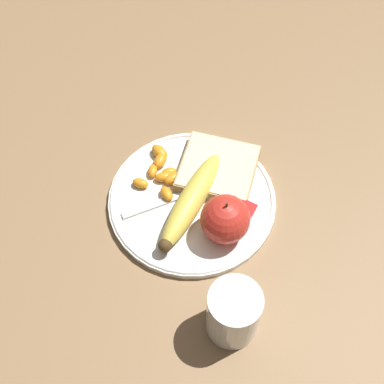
{
  "coord_description": "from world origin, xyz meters",
  "views": [
    {
      "loc": [
        0.21,
        -0.4,
        0.75
      ],
      "look_at": [
        0.0,
        0.0,
        0.03
      ],
      "focal_mm": 50.0,
      "sensor_mm": 36.0,
      "label": 1
    }
  ],
  "objects_px": {
    "plate": "(192,200)",
    "apple": "(225,219)",
    "bread_slice": "(218,168)",
    "fork": "(190,192)",
    "jam_packet": "(242,211)",
    "banana": "(191,201)",
    "juice_glass": "(233,314)"
  },
  "relations": [
    {
      "from": "bread_slice",
      "to": "apple",
      "type": "bearing_deg",
      "value": -58.31
    },
    {
      "from": "plate",
      "to": "bread_slice",
      "type": "xyz_separation_m",
      "value": [
        0.01,
        0.07,
        0.02
      ]
    },
    {
      "from": "banana",
      "to": "jam_packet",
      "type": "height_order",
      "value": "banana"
    },
    {
      "from": "juice_glass",
      "to": "bread_slice",
      "type": "distance_m",
      "value": 0.26
    },
    {
      "from": "fork",
      "to": "jam_packet",
      "type": "height_order",
      "value": "jam_packet"
    },
    {
      "from": "banana",
      "to": "fork",
      "type": "xyz_separation_m",
      "value": [
        -0.01,
        0.02,
        -0.02
      ]
    },
    {
      "from": "banana",
      "to": "bread_slice",
      "type": "bearing_deg",
      "value": 85.06
    },
    {
      "from": "plate",
      "to": "fork",
      "type": "height_order",
      "value": "fork"
    },
    {
      "from": "plate",
      "to": "jam_packet",
      "type": "distance_m",
      "value": 0.09
    },
    {
      "from": "plate",
      "to": "bread_slice",
      "type": "bearing_deg",
      "value": 78.72
    },
    {
      "from": "fork",
      "to": "banana",
      "type": "bearing_deg",
      "value": -108.29
    },
    {
      "from": "banana",
      "to": "fork",
      "type": "height_order",
      "value": "banana"
    },
    {
      "from": "bread_slice",
      "to": "jam_packet",
      "type": "xyz_separation_m",
      "value": [
        0.07,
        -0.06,
        -0.0
      ]
    },
    {
      "from": "plate",
      "to": "fork",
      "type": "bearing_deg",
      "value": 138.01
    },
    {
      "from": "juice_glass",
      "to": "bread_slice",
      "type": "xyz_separation_m",
      "value": [
        -0.13,
        0.22,
        -0.02
      ]
    },
    {
      "from": "jam_packet",
      "to": "fork",
      "type": "bearing_deg",
      "value": -177.99
    },
    {
      "from": "apple",
      "to": "bread_slice",
      "type": "bearing_deg",
      "value": 121.69
    },
    {
      "from": "banana",
      "to": "fork",
      "type": "bearing_deg",
      "value": 123.11
    },
    {
      "from": "apple",
      "to": "bread_slice",
      "type": "xyz_separation_m",
      "value": [
        -0.06,
        0.1,
        -0.03
      ]
    },
    {
      "from": "juice_glass",
      "to": "apple",
      "type": "bearing_deg",
      "value": 120.68
    },
    {
      "from": "fork",
      "to": "bread_slice",
      "type": "bearing_deg",
      "value": 18.0
    },
    {
      "from": "banana",
      "to": "apple",
      "type": "bearing_deg",
      "value": -12.06
    },
    {
      "from": "bread_slice",
      "to": "fork",
      "type": "distance_m",
      "value": 0.06
    },
    {
      "from": "fork",
      "to": "jam_packet",
      "type": "bearing_deg",
      "value": -49.39
    },
    {
      "from": "bread_slice",
      "to": "fork",
      "type": "height_order",
      "value": "bread_slice"
    },
    {
      "from": "apple",
      "to": "fork",
      "type": "bearing_deg",
      "value": 155.44
    },
    {
      "from": "juice_glass",
      "to": "apple",
      "type": "height_order",
      "value": "juice_glass"
    },
    {
      "from": "juice_glass",
      "to": "jam_packet",
      "type": "relative_size",
      "value": 2.54
    },
    {
      "from": "fork",
      "to": "jam_packet",
      "type": "relative_size",
      "value": 4.21
    },
    {
      "from": "plate",
      "to": "apple",
      "type": "bearing_deg",
      "value": -21.97
    },
    {
      "from": "plate",
      "to": "juice_glass",
      "type": "xyz_separation_m",
      "value": [
        0.15,
        -0.15,
        0.04
      ]
    },
    {
      "from": "plate",
      "to": "apple",
      "type": "xyz_separation_m",
      "value": [
        0.07,
        -0.03,
        0.04
      ]
    }
  ]
}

